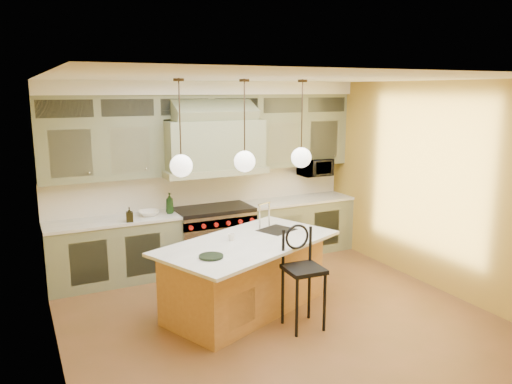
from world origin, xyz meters
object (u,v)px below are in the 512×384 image
range (214,236)px  counter_stool (302,270)px  kitchen_island (246,274)px  microwave (315,167)px

range → counter_stool: counter_stool is taller
kitchen_island → range: bearing=59.5°
kitchen_island → counter_stool: kitchen_island is taller
kitchen_island → microwave: 3.00m
counter_stool → microwave: 3.18m
microwave → range: bearing=-176.9°
range → microwave: 2.18m
microwave → kitchen_island: bearing=-140.6°
range → counter_stool: size_ratio=0.98×
range → microwave: bearing=3.1°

